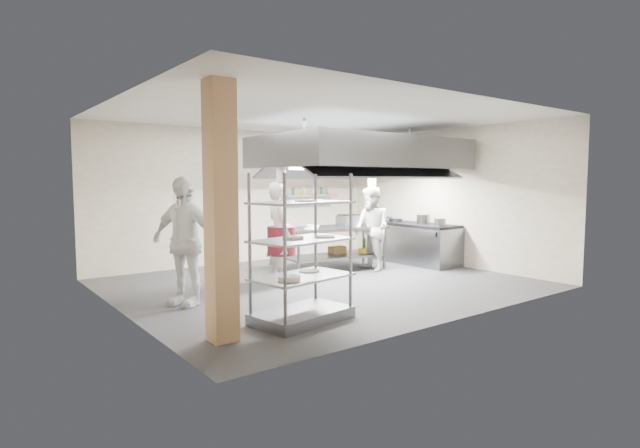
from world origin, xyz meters
TOP-DOWN VIEW (x-y plane):
  - floor at (0.00, 0.00)m, footprint 7.00×7.00m
  - ceiling at (0.00, 0.00)m, footprint 7.00×7.00m
  - wall_back at (0.00, 3.00)m, footprint 7.00×0.00m
  - wall_left at (-3.50, 0.00)m, footprint 0.00×6.00m
  - wall_right at (3.50, 0.00)m, footprint 0.00×6.00m
  - column at (-2.90, -1.90)m, footprint 0.30×0.30m
  - exhaust_hood at (1.30, 0.40)m, footprint 4.00×2.50m
  - hood_strip_a at (0.40, 0.40)m, footprint 1.60×0.12m
  - hood_strip_b at (2.20, 0.40)m, footprint 1.60×0.12m
  - wall_shelf at (1.80, 2.84)m, footprint 1.50×0.28m
  - island at (1.00, 0.91)m, footprint 2.32×1.17m
  - island_worktop at (1.00, 0.91)m, footprint 2.32×1.17m
  - island_undershelf at (1.00, 0.91)m, footprint 2.13×1.06m
  - pass_rack at (-1.70, -1.80)m, footprint 1.41×0.97m
  - cooking_range at (3.08, 0.50)m, footprint 0.80×2.00m
  - range_top at (3.08, 0.50)m, footprint 0.78×1.96m
  - chef_head at (-0.62, 0.46)m, footprint 0.55×0.74m
  - chef_line at (1.60, 0.40)m, footprint 0.78×0.94m
  - chef_plating at (-2.60, -0.02)m, footprint 0.96×1.22m
  - griddle at (1.38, 0.86)m, footprint 0.46×0.36m
  - wicker_basket at (1.22, 1.06)m, footprint 0.34×0.24m
  - stockpot at (3.12, 0.35)m, footprint 0.30×0.30m
  - plate_stack at (-1.70, -1.80)m, footprint 0.28×0.28m

SIDE VIEW (x-z plane):
  - floor at x=0.00m, z-range 0.00..0.00m
  - island_undershelf at x=1.00m, z-range 0.28..0.32m
  - wicker_basket at x=1.22m, z-range 0.32..0.47m
  - cooking_range at x=3.08m, z-range 0.00..0.84m
  - island at x=1.00m, z-range 0.00..0.91m
  - plate_stack at x=-1.70m, z-range 0.60..0.65m
  - range_top at x=3.08m, z-range 0.84..0.90m
  - chef_line at x=1.60m, z-range 0.00..1.75m
  - island_worktop at x=1.00m, z-range 0.85..0.91m
  - chef_head at x=-0.62m, z-range 0.00..1.84m
  - chef_plating at x=-2.60m, z-range 0.00..1.93m
  - pass_rack at x=-1.70m, z-range 0.00..1.96m
  - stockpot at x=3.12m, z-range 0.90..1.11m
  - griddle at x=1.38m, z-range 0.91..1.13m
  - wall_back at x=0.00m, z-range -2.00..5.00m
  - wall_left at x=-3.50m, z-range -1.50..4.50m
  - wall_right at x=3.50m, z-range -1.50..4.50m
  - column at x=-2.90m, z-range 0.00..3.00m
  - wall_shelf at x=1.80m, z-range 1.48..1.52m
  - hood_strip_a at x=0.40m, z-range 2.06..2.10m
  - hood_strip_b at x=2.20m, z-range 2.06..2.10m
  - exhaust_hood at x=1.30m, z-range 2.10..2.70m
  - ceiling at x=0.00m, z-range 3.00..3.00m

